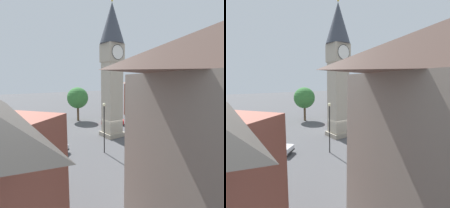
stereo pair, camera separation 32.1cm
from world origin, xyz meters
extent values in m
plane|color=#4C4C4F|center=(0.00, 0.00, 0.00)|extent=(200.00, 200.00, 0.00)
cube|color=gray|center=(0.00, 0.00, 0.30)|extent=(2.82, 2.82, 0.60)
cube|color=#ADA38E|center=(0.00, 0.00, 5.60)|extent=(2.26, 2.26, 10.00)
cube|color=#ADA38E|center=(0.00, 0.00, 11.84)|extent=(2.53, 2.53, 2.48)
cone|color=#383D47|center=(0.00, 0.00, 15.83)|extent=(3.41, 3.41, 5.50)
sphere|color=gold|center=(0.00, 0.00, 18.70)|extent=(0.24, 0.24, 0.24)
cylinder|color=white|center=(0.00, 1.29, 11.84)|extent=(1.90, 0.04, 1.90)
torus|color=black|center=(0.00, 1.30, 11.84)|extent=(1.96, 0.06, 1.96)
cube|color=black|center=(0.00, 1.33, 12.05)|extent=(0.05, 0.02, 0.53)
cube|color=black|center=(0.28, 1.33, 11.84)|extent=(0.72, 0.02, 0.04)
cylinder|color=white|center=(0.00, -1.29, 11.84)|extent=(1.90, 0.04, 1.90)
torus|color=black|center=(0.00, -1.30, 11.84)|extent=(1.96, 0.06, 1.96)
cube|color=white|center=(7.00, 9.56, 0.59)|extent=(4.30, 3.83, 0.64)
cube|color=#28333D|center=(7.12, 9.65, 1.21)|extent=(2.62, 2.51, 0.64)
cylinder|color=black|center=(6.50, 8.18, 0.32)|extent=(0.64, 0.56, 0.64)
cylinder|color=black|center=(5.54, 9.46, 0.32)|extent=(0.64, 0.56, 0.64)
cylinder|color=black|center=(8.47, 9.67, 0.32)|extent=(0.64, 0.56, 0.64)
cylinder|color=black|center=(7.50, 10.94, 0.32)|extent=(0.64, 0.56, 0.64)
cube|color=black|center=(5.39, 8.34, 0.37)|extent=(1.10, 1.40, 0.16)
cube|color=silver|center=(-9.53, -0.97, 0.59)|extent=(4.01, 4.18, 0.64)
cube|color=#28333D|center=(-9.64, -0.86, 1.21)|extent=(2.57, 2.60, 0.64)
cylinder|color=black|center=(-8.12, -1.34, 0.32)|extent=(0.59, 0.62, 0.64)
cylinder|color=black|center=(-9.30, -2.42, 0.32)|extent=(0.59, 0.62, 0.64)
cylinder|color=black|center=(-9.77, 0.48, 0.32)|extent=(0.59, 0.62, 0.64)
cylinder|color=black|center=(-10.95, -0.60, 0.32)|extent=(0.59, 0.62, 0.64)
cube|color=black|center=(-8.18, -2.47, 0.37)|extent=(1.31, 1.21, 0.16)
cube|color=red|center=(3.96, 5.10, 0.59)|extent=(4.27, 3.87, 0.64)
cube|color=#28333D|center=(3.84, 5.19, 1.21)|extent=(2.61, 2.53, 0.64)
cylinder|color=black|center=(5.42, 4.97, 0.32)|extent=(0.64, 0.57, 0.64)
cylinder|color=black|center=(4.43, 3.71, 0.32)|extent=(0.64, 0.57, 0.64)
cylinder|color=black|center=(3.49, 6.49, 0.32)|extent=(0.64, 0.57, 0.64)
cylinder|color=black|center=(2.50, 5.23, 0.32)|extent=(0.64, 0.57, 0.64)
cube|color=black|center=(5.54, 3.85, 0.37)|extent=(1.13, 1.38, 0.16)
cylinder|color=#706656|center=(5.28, -2.07, 0.41)|extent=(0.13, 0.13, 0.82)
cylinder|color=#706656|center=(5.39, -2.22, 0.41)|extent=(0.13, 0.13, 0.82)
cube|color=#3F9959|center=(5.33, -2.14, 1.12)|extent=(0.39, 0.42, 0.60)
cylinder|color=#3F9959|center=(5.19, -1.95, 1.07)|extent=(0.09, 0.09, 0.60)
cylinder|color=#3F9959|center=(5.47, -2.33, 1.07)|extent=(0.09, 0.09, 0.60)
sphere|color=beige|center=(5.33, -2.14, 1.57)|extent=(0.22, 0.22, 0.22)
sphere|color=black|center=(5.32, -2.15, 1.59)|extent=(0.20, 0.20, 0.20)
cylinder|color=brown|center=(0.44, 12.08, 1.59)|extent=(0.44, 0.44, 3.18)
sphere|color=#337033|center=(0.44, 12.08, 4.65)|extent=(4.20, 4.20, 4.20)
cube|color=#995142|center=(16.09, 9.35, 3.67)|extent=(8.21, 9.09, 7.33)
pyramid|color=brown|center=(16.09, 9.35, 8.48)|extent=(8.62, 9.54, 2.30)
cube|color=#422819|center=(13.86, 8.06, 1.05)|extent=(0.62, 0.99, 2.10)
cube|color=#422819|center=(-3.78, -14.43, 1.05)|extent=(1.08, 0.36, 2.10)
cylinder|color=black|center=(-4.39, -4.43, 2.65)|extent=(0.12, 0.12, 5.29)
sphere|color=beige|center=(-4.39, -4.43, 5.47)|extent=(0.36, 0.36, 0.36)
camera|label=1|loc=(-15.12, -20.24, 8.08)|focal=28.35mm
camera|label=2|loc=(-14.87, -20.43, 8.08)|focal=28.35mm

